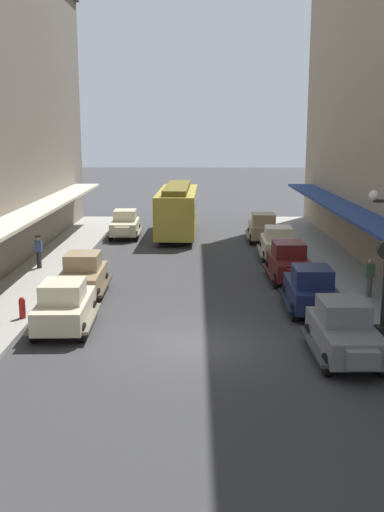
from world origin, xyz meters
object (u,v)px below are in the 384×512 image
parked_car_4 (289,261)px  parked_car_7 (83,274)px  parked_car_3 (311,288)px  pedestrian_2 (370,277)px  parked_car_5 (65,304)px  parked_car_2 (263,227)px  parked_car_0 (125,224)px  parked_car_1 (344,330)px  fire_hydrant (22,307)px  streetcar (178,208)px  pedestrian_0 (39,251)px  parked_car_6 (278,242)px

parked_car_4 → parked_car_7: (-9.38, -2.71, 0.00)m
parked_car_3 → pedestrian_2: (2.79, 1.65, 0.05)m
parked_car_5 → parked_car_2: bearing=63.3°
parked_car_0 → parked_car_3: (9.29, -17.02, 0.00)m
parked_car_1 → parked_car_2: same height
parked_car_1 → fire_hydrant: (-11.16, 3.66, -0.38)m
parked_car_5 → streetcar: size_ratio=0.44×
parked_car_7 → fire_hydrant: parked_car_7 is taller
parked_car_0 → pedestrian_0: bearing=-108.2°
parked_car_3 → streetcar: size_ratio=0.44×
parked_car_3 → parked_car_6: size_ratio=0.99×
parked_car_0 → pedestrian_2: 19.56m
parked_car_1 → fire_hydrant: bearing=161.8°
parked_car_2 → parked_car_4: 10.64m
parked_car_3 → pedestrian_0: 14.42m
parked_car_6 → streetcar: size_ratio=0.45×
parked_car_3 → parked_car_7: same height
parked_car_2 → pedestrian_0: (-12.39, -8.61, 0.07)m
fire_hydrant → pedestrian_0: (-1.51, 8.52, 0.45)m
parked_car_2 → parked_car_3: same height
pedestrian_0 → pedestrian_2: 16.29m
streetcar → pedestrian_0: size_ratio=5.78×
parked_car_1 → streetcar: (-5.88, 22.87, 0.96)m
parked_car_6 → parked_car_7: size_ratio=1.01×
parked_car_0 → streetcar: 3.71m
parked_car_0 → pedestrian_2: parked_car_0 is taller
parked_car_6 → fire_hydrant: 16.10m
pedestrian_2 → parked_car_5: bearing=-161.6°
parked_car_1 → parked_car_3: same height
parked_car_6 → parked_car_4: bearing=-91.6°
parked_car_2 → parked_car_7: size_ratio=1.01×
parked_car_2 → parked_car_7: 16.26m
parked_car_0 → parked_car_5: bearing=-89.9°
fire_hydrant → parked_car_3: bearing=7.5°
parked_car_2 → parked_car_5: (-9.08, -18.04, 0.00)m
parked_car_1 → parked_car_3: 5.13m
parked_car_7 → pedestrian_2: bearing=-3.1°
parked_car_3 → parked_car_7: 9.76m
parked_car_4 → parked_car_7: 9.76m
fire_hydrant → streetcar: bearing=74.6°
parked_car_0 → parked_car_4: (9.20, -11.99, 0.00)m
parked_car_3 → fire_hydrant: bearing=-172.5°
parked_car_4 → parked_car_7: size_ratio=1.00×
parked_car_4 → pedestrian_2: bearing=-49.4°
parked_car_4 → pedestrian_2: 4.45m
pedestrian_0 → pedestrian_2: bearing=-19.4°
parked_car_4 → streetcar: size_ratio=0.44×
parked_car_3 → streetcar: streetcar is taller
parked_car_5 → streetcar: streetcar is taller
parked_car_6 → parked_car_0: bearing=143.7°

